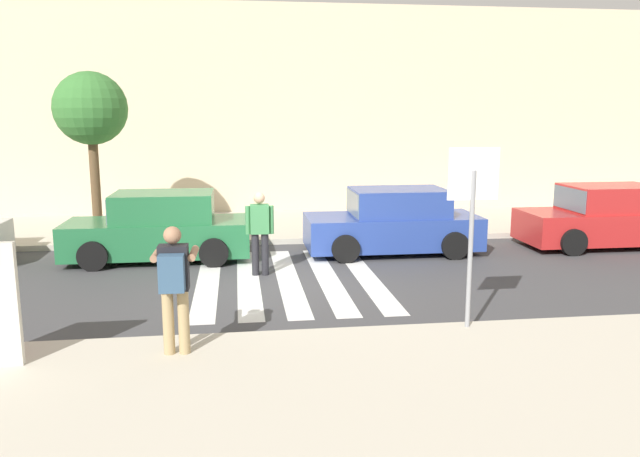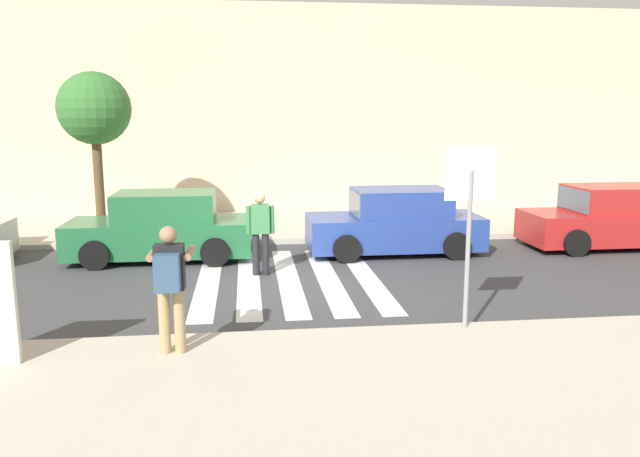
# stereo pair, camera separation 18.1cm
# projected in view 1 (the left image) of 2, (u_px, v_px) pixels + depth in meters

# --- Properties ---
(ground_plane) EXTENTS (120.00, 120.00, 0.00)m
(ground_plane) POSITION_uv_depth(u_px,v_px,m) (289.00, 282.00, 12.42)
(ground_plane) COLOR #424244
(sidewalk_near) EXTENTS (60.00, 6.00, 0.14)m
(sidewalk_near) POSITION_uv_depth(u_px,v_px,m) (340.00, 434.00, 6.36)
(sidewalk_near) COLOR beige
(sidewalk_near) RESTS_ON ground
(sidewalk_far) EXTENTS (60.00, 4.80, 0.14)m
(sidewalk_far) POSITION_uv_depth(u_px,v_px,m) (272.00, 226.00, 18.26)
(sidewalk_far) COLOR beige
(sidewalk_far) RESTS_ON ground
(building_facade_far) EXTENTS (56.00, 4.00, 6.75)m
(building_facade_far) POSITION_uv_depth(u_px,v_px,m) (263.00, 111.00, 21.95)
(building_facade_far) COLOR beige
(building_facade_far) RESTS_ON ground
(crosswalk_stripe_0) EXTENTS (0.44, 5.20, 0.01)m
(crosswalk_stripe_0) POSITION_uv_depth(u_px,v_px,m) (208.00, 282.00, 12.40)
(crosswalk_stripe_0) COLOR silver
(crosswalk_stripe_0) RESTS_ON ground
(crosswalk_stripe_1) EXTENTS (0.44, 5.20, 0.01)m
(crosswalk_stripe_1) POSITION_uv_depth(u_px,v_px,m) (248.00, 280.00, 12.51)
(crosswalk_stripe_1) COLOR silver
(crosswalk_stripe_1) RESTS_ON ground
(crosswalk_stripe_2) EXTENTS (0.44, 5.20, 0.01)m
(crosswalk_stripe_2) POSITION_uv_depth(u_px,v_px,m) (288.00, 279.00, 12.61)
(crosswalk_stripe_2) COLOR silver
(crosswalk_stripe_2) RESTS_ON ground
(crosswalk_stripe_3) EXTENTS (0.44, 5.20, 0.01)m
(crosswalk_stripe_3) POSITION_uv_depth(u_px,v_px,m) (327.00, 277.00, 12.72)
(crosswalk_stripe_3) COLOR silver
(crosswalk_stripe_3) RESTS_ON ground
(crosswalk_stripe_4) EXTENTS (0.44, 5.20, 0.01)m
(crosswalk_stripe_4) POSITION_uv_depth(u_px,v_px,m) (366.00, 276.00, 12.82)
(crosswalk_stripe_4) COLOR silver
(crosswalk_stripe_4) RESTS_ON ground
(stop_sign) EXTENTS (0.76, 0.08, 2.68)m
(stop_sign) POSITION_uv_depth(u_px,v_px,m) (472.00, 198.00, 9.04)
(stop_sign) COLOR gray
(stop_sign) RESTS_ON sidewalk_near
(photographer_with_backpack) EXTENTS (0.59, 0.85, 1.72)m
(photographer_with_backpack) POSITION_uv_depth(u_px,v_px,m) (174.00, 279.00, 8.13)
(photographer_with_backpack) COLOR tan
(photographer_with_backpack) RESTS_ON sidewalk_near
(pedestrian_crossing) EXTENTS (0.58, 0.25, 1.72)m
(pedestrian_crossing) POSITION_uv_depth(u_px,v_px,m) (260.00, 229.00, 12.76)
(pedestrian_crossing) COLOR #232328
(pedestrian_crossing) RESTS_ON ground
(parked_car_green) EXTENTS (4.10, 1.92, 1.55)m
(parked_car_green) POSITION_uv_depth(u_px,v_px,m) (160.00, 229.00, 14.17)
(parked_car_green) COLOR #236B3D
(parked_car_green) RESTS_ON ground
(parked_car_blue) EXTENTS (4.10, 1.92, 1.55)m
(parked_car_blue) POSITION_uv_depth(u_px,v_px,m) (394.00, 223.00, 14.89)
(parked_car_blue) COLOR #284293
(parked_car_blue) RESTS_ON ground
(parked_car_red) EXTENTS (4.10, 1.92, 1.55)m
(parked_car_red) POSITION_uv_depth(u_px,v_px,m) (605.00, 218.00, 15.60)
(parked_car_red) COLOR red
(parked_car_red) RESTS_ON ground
(street_tree_west) EXTENTS (1.83, 1.83, 4.21)m
(street_tree_west) POSITION_uv_depth(u_px,v_px,m) (91.00, 110.00, 15.65)
(street_tree_west) COLOR brown
(street_tree_west) RESTS_ON sidewalk_far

